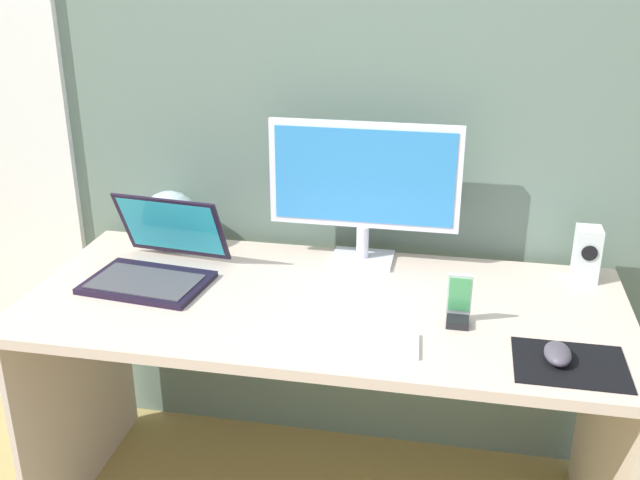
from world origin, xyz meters
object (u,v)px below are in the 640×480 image
Objects in this scene: monitor at (364,184)px; mouse at (558,354)px; speaker_right at (587,254)px; fishbowl at (170,220)px; phone_in_dock at (459,306)px; keyboard_external at (331,341)px; laptop at (156,263)px.

monitor is 5.48× the size of mouse.
speaker_right is 1.22m from fishbowl.
mouse is at bearing -23.29° from fishbowl.
speaker_right reaches higher than phone_in_dock.
speaker_right is at bearing -0.70° from monitor.
monitor is 1.33× the size of keyboard_external.
phone_in_dock is at bearing -135.72° from speaker_right.
phone_in_dock reaches higher than keyboard_external.
monitor reaches higher than keyboard_external.
laptop is 0.61m from keyboard_external.
laptop reaches higher than phone_in_dock.
mouse reaches higher than keyboard_external.
speaker_right is at bearing 33.86° from keyboard_external.
keyboard_external is 0.51m from mouse.
laptop is at bearing -169.39° from speaker_right.
monitor is 3.57× the size of speaker_right.
monitor is 1.54× the size of laptop.
phone_in_dock is (0.29, 0.15, 0.04)m from keyboard_external.
fishbowl is 1.81× the size of mouse.
fishbowl is at bearing 136.82° from keyboard_external.
phone_in_dock is at bearing 23.91° from keyboard_external.
speaker_right is 1.54× the size of mouse.
monitor is 0.54m from keyboard_external.
monitor is 0.65m from speaker_right.
phone_in_dock is (0.88, -0.34, -0.04)m from fishbowl.
laptop reaches higher than fishbowl.
laptop reaches higher than keyboard_external.
keyboard_external is (0.55, -0.26, -0.04)m from laptop.
monitor reaches higher than speaker_right.
monitor reaches higher than phone_in_dock.
fishbowl reaches higher than speaker_right.
monitor is 0.63m from laptop.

